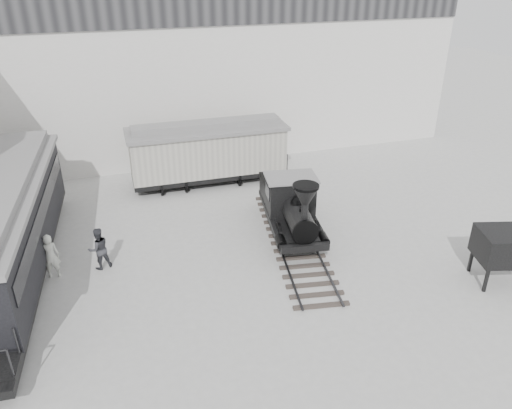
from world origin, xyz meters
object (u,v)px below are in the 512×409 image
object	(u,v)px
locomotive	(292,210)
coal_hopper	(504,249)
visitor_b	(99,249)
boxcar	(208,151)
visitor_a	(50,256)
passenger_coach	(5,229)

from	to	relation	value
locomotive	coal_hopper	size ratio (longest dim) A/B	4.17
visitor_b	locomotive	bearing A→B (deg)	163.73
locomotive	boxcar	bearing A→B (deg)	117.31
boxcar	coal_hopper	world-z (taller)	boxcar
visitor_a	boxcar	bearing A→B (deg)	-136.20
locomotive	visitor_a	xyz separation A→B (m)	(-10.20, -0.23, -0.31)
passenger_coach	boxcar	bearing A→B (deg)	38.32
passenger_coach	visitor_a	distance (m)	1.98
boxcar	visitor_b	bearing A→B (deg)	-130.19
visitor_a	locomotive	bearing A→B (deg)	-176.67
locomotive	boxcar	size ratio (longest dim) A/B	1.14
locomotive	boxcar	xyz separation A→B (m)	(-2.23, 6.89, 0.59)
visitor_b	coal_hopper	world-z (taller)	coal_hopper
visitor_b	coal_hopper	bearing A→B (deg)	141.58
locomotive	visitor_b	size ratio (longest dim) A/B	5.48
visitor_a	coal_hopper	size ratio (longest dim) A/B	0.80
passenger_coach	visitor_b	distance (m)	3.55
boxcar	visitor_a	distance (m)	10.72
visitor_b	boxcar	bearing A→B (deg)	-148.47
locomotive	boxcar	distance (m)	7.26
locomotive	passenger_coach	xyz separation A→B (m)	(-11.68, 0.54, 0.76)
coal_hopper	visitor_a	bearing A→B (deg)	176.87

